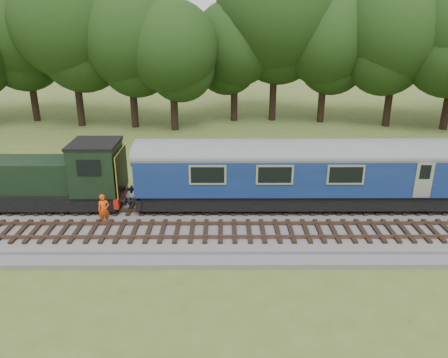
{
  "coord_description": "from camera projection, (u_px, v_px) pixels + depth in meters",
  "views": [
    {
      "loc": [
        -0.57,
        -20.71,
        10.38
      ],
      "look_at": [
        -0.51,
        1.4,
        2.0
      ],
      "focal_mm": 35.0,
      "sensor_mm": 36.0,
      "label": 1
    }
  ],
  "objects": [
    {
      "name": "ground",
      "position": [
        234.0,
        224.0,
        23.04
      ],
      "size": [
        120.0,
        120.0,
        0.0
      ],
      "primitive_type": "plane",
      "color": "#465820",
      "rests_on": "ground"
    },
    {
      "name": "ballast",
      "position": [
        234.0,
        221.0,
        22.98
      ],
      "size": [
        70.0,
        7.0,
        0.35
      ],
      "primitive_type": "cube",
      "color": "#4C4C4F",
      "rests_on": "ground"
    },
    {
      "name": "track_north",
      "position": [
        233.0,
        206.0,
        24.2
      ],
      "size": [
        67.2,
        2.4,
        0.21
      ],
      "color": "black",
      "rests_on": "ballast"
    },
    {
      "name": "track_south",
      "position": [
        234.0,
        231.0,
        21.4
      ],
      "size": [
        67.2,
        2.4,
        0.21
      ],
      "color": "black",
      "rests_on": "ballast"
    },
    {
      "name": "fence",
      "position": [
        232.0,
        191.0,
        27.25
      ],
      "size": [
        64.0,
        0.12,
        1.0
      ],
      "primitive_type": null,
      "color": "#6B6054",
      "rests_on": "ground"
    },
    {
      "name": "tree_line",
      "position": [
        228.0,
        125.0,
        43.61
      ],
      "size": [
        70.0,
        8.0,
        18.0
      ],
      "primitive_type": null,
      "color": "black",
      "rests_on": "ground"
    },
    {
      "name": "dmu_railcar",
      "position": [
        305.0,
        168.0,
        23.44
      ],
      "size": [
        18.05,
        2.86,
        3.88
      ],
      "color": "black",
      "rests_on": "ground"
    },
    {
      "name": "shunter_loco",
      "position": [
        48.0,
        180.0,
        23.62
      ],
      "size": [
        8.91,
        2.6,
        3.38
      ],
      "color": "black",
      "rests_on": "ground"
    },
    {
      "name": "worker",
      "position": [
        104.0,
        210.0,
        21.93
      ],
      "size": [
        0.71,
        0.62,
        1.62
      ],
      "primitive_type": "imported",
      "rotation": [
        0.0,
        0.0,
        0.49
      ],
      "color": "#DA450B",
      "rests_on": "ballast"
    }
  ]
}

